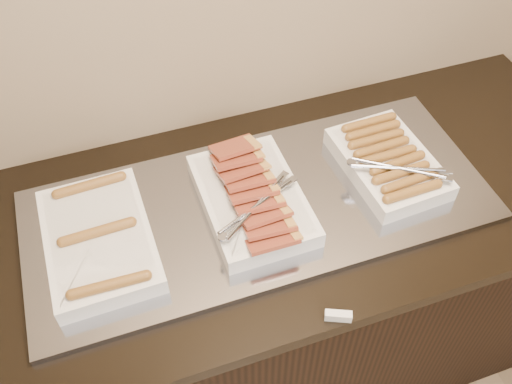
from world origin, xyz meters
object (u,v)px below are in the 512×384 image
at_px(warming_tray, 260,206).
at_px(dish_center, 252,198).
at_px(counter, 254,299).
at_px(dish_right, 389,162).
at_px(dish_left, 99,240).

relative_size(warming_tray, dish_center, 3.08).
height_order(counter, dish_center, dish_center).
bearing_deg(dish_center, warming_tray, 9.09).
bearing_deg(dish_center, counter, 46.86).
height_order(dish_center, dish_right, dish_center).
bearing_deg(counter, dish_center, -132.44).
relative_size(counter, warming_tray, 1.72).
distance_m(counter, dish_right, 0.63).
xyz_separation_m(warming_tray, dish_right, (0.37, -0.00, 0.04)).
height_order(dish_left, dish_right, dish_right).
xyz_separation_m(dish_left, dish_right, (0.78, -0.00, 0.01)).
distance_m(warming_tray, dish_center, 0.05).
bearing_deg(counter, dish_left, 180.00).
xyz_separation_m(counter, dish_left, (-0.39, 0.00, 0.49)).
distance_m(counter, dish_center, 0.50).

